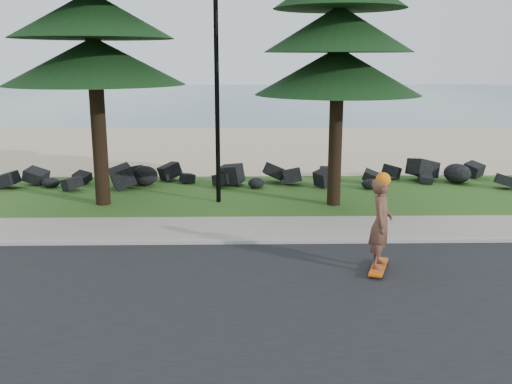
% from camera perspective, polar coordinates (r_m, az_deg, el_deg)
% --- Properties ---
extents(ground, '(160.00, 160.00, 0.00)m').
position_cam_1_polar(ground, '(14.59, -4.31, -4.08)').
color(ground, '#2E5A1C').
rests_on(ground, ground).
extents(road, '(160.00, 7.00, 0.02)m').
position_cam_1_polar(road, '(10.39, -5.65, -11.47)').
color(road, black).
rests_on(road, ground).
extents(kerb, '(160.00, 0.20, 0.10)m').
position_cam_1_polar(kerb, '(13.72, -4.51, -5.00)').
color(kerb, '#ABA39A').
rests_on(kerb, ground).
extents(sidewalk, '(160.00, 2.00, 0.08)m').
position_cam_1_polar(sidewalk, '(14.76, -4.27, -3.70)').
color(sidewalk, gray).
rests_on(sidewalk, ground).
extents(beach_sand, '(160.00, 15.00, 0.01)m').
position_cam_1_polar(beach_sand, '(28.74, -2.77, 4.62)').
color(beach_sand, '#D7B68F').
rests_on(beach_sand, ground).
extents(ocean, '(160.00, 58.00, 0.01)m').
position_cam_1_polar(ocean, '(65.05, -1.89, 9.50)').
color(ocean, '#3E6377').
rests_on(ocean, ground).
extents(seawall_boulders, '(60.00, 2.40, 1.10)m').
position_cam_1_polar(seawall_boulders, '(19.99, -3.46, 0.73)').
color(seawall_boulders, black).
rests_on(seawall_boulders, ground).
extents(lamp_post, '(0.25, 0.14, 8.14)m').
position_cam_1_polar(lamp_post, '(17.12, -3.97, 12.57)').
color(lamp_post, black).
rests_on(lamp_post, ground).
extents(skateboarder, '(0.66, 1.15, 2.09)m').
position_cam_1_polar(skateboarder, '(11.93, 12.39, -3.06)').
color(skateboarder, '#DF580D').
rests_on(skateboarder, ground).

